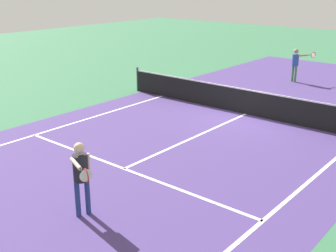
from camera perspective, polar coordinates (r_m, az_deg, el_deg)
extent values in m
plane|color=#38724C|center=(16.46, 10.20, 1.56)|extent=(60.00, 60.00, 0.00)
cube|color=#4C387A|center=(16.46, 10.20, 1.56)|extent=(10.62, 24.40, 0.00)
cube|color=white|center=(14.91, -15.74, -0.69)|extent=(0.10, 11.89, 0.01)
cube|color=white|center=(9.84, 13.65, -11.00)|extent=(0.10, 11.89, 0.01)
cube|color=white|center=(11.65, -5.81, -5.62)|extent=(8.22, 0.10, 0.01)
cube|color=white|center=(13.90, 3.59, -1.42)|extent=(0.10, 6.40, 0.01)
cylinder|color=#33383D|center=(19.55, -4.03, 6.18)|extent=(0.09, 0.09, 1.07)
cube|color=black|center=(16.34, 10.29, 3.08)|extent=(11.13, 0.02, 0.91)
cube|color=white|center=(16.21, 10.39, 4.71)|extent=(11.13, 0.03, 0.05)
cylinder|color=navy|center=(9.49, -10.55, -9.13)|extent=(0.11, 0.11, 0.82)
cylinder|color=navy|center=(9.44, -11.83, -9.40)|extent=(0.11, 0.11, 0.82)
cylinder|color=black|center=(9.16, -11.46, -5.41)|extent=(0.32, 0.32, 0.57)
sphere|color=beige|center=(8.99, -11.64, -2.85)|extent=(0.23, 0.23, 0.23)
cylinder|color=beige|center=(9.20, -10.45, -5.17)|extent=(0.08, 0.08, 0.56)
cylinder|color=beige|center=(8.78, -12.06, -4.87)|extent=(0.55, 0.28, 0.08)
cylinder|color=black|center=(8.43, -11.28, -5.82)|extent=(0.21, 0.11, 0.03)
torus|color=red|center=(8.23, -10.76, -6.45)|extent=(0.27, 0.12, 0.28)
cylinder|color=silver|center=(8.23, -10.76, -6.45)|extent=(0.10, 0.23, 0.25)
cylinder|color=#3F7247|center=(22.26, 16.12, 6.69)|extent=(0.11, 0.11, 0.80)
cylinder|color=#3F7247|center=(22.09, 16.45, 6.57)|extent=(0.11, 0.11, 0.80)
cylinder|color=#2D4C99|center=(22.05, 16.44, 8.35)|extent=(0.32, 0.32, 0.56)
sphere|color=#A87A5B|center=(21.98, 16.55, 9.45)|extent=(0.22, 0.22, 0.22)
cylinder|color=#A87A5B|center=(22.18, 16.18, 8.45)|extent=(0.08, 0.08, 0.54)
cylinder|color=#A87A5B|center=(22.04, 17.34, 8.87)|extent=(0.34, 0.51, 0.08)
cylinder|color=black|center=(22.28, 18.12, 8.89)|extent=(0.13, 0.21, 0.03)
torus|color=red|center=(22.43, 18.61, 8.90)|extent=(0.16, 0.26, 0.28)
cylinder|color=silver|center=(22.43, 18.61, 8.90)|extent=(0.22, 0.13, 0.25)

